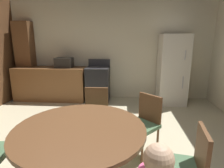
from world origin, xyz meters
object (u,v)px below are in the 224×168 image
object	(u,v)px
microwave	(64,63)
chair_north	(96,111)
dining_table	(80,140)
chair_northeast	(144,121)
chair_east	(187,165)
oven_range	(98,84)
refrigerator	(172,70)

from	to	relation	value
microwave	chair_north	xyz separation A→B (m)	(1.16, -2.01, -0.53)
dining_table	chair_northeast	size ratio (longest dim) A/B	1.55
microwave	dining_table	world-z (taller)	microwave
dining_table	chair_east	bearing A→B (deg)	-9.29
oven_range	chair_east	bearing A→B (deg)	-68.01
refrigerator	microwave	size ratio (longest dim) A/B	4.00
chair_north	chair_northeast	xyz separation A→B (m)	(0.75, -0.30, 0.00)
microwave	refrigerator	bearing A→B (deg)	-1.02
chair_north	dining_table	bearing A→B (deg)	-0.00
oven_range	chair_north	xyz separation A→B (m)	(0.26, -2.01, 0.03)
refrigerator	microwave	xyz separation A→B (m)	(-2.82, 0.05, 0.15)
oven_range	chair_north	world-z (taller)	oven_range
refrigerator	chair_northeast	distance (m)	2.47
dining_table	microwave	bearing A→B (deg)	110.95
chair_northeast	oven_range	bearing A→B (deg)	-111.96
dining_table	chair_northeast	world-z (taller)	chair_northeast
chair_north	chair_east	bearing A→B (deg)	40.08
dining_table	chair_north	bearing A→B (deg)	90.56
refrigerator	chair_east	distance (m)	3.26
oven_range	chair_northeast	xyz separation A→B (m)	(1.01, -2.32, 0.03)
dining_table	chair_northeast	bearing A→B (deg)	45.44
microwave	dining_table	bearing A→B (deg)	-69.05
microwave	dining_table	xyz separation A→B (m)	(1.17, -3.06, -0.42)
chair_northeast	refrigerator	bearing A→B (deg)	-157.36
microwave	chair_northeast	xyz separation A→B (m)	(1.91, -2.31, -0.53)
microwave	oven_range	bearing A→B (deg)	0.23
chair_east	chair_northeast	world-z (taller)	same
chair_east	chair_north	bearing A→B (deg)	-40.08
oven_range	chair_northeast	distance (m)	2.53
oven_range	chair_north	bearing A→B (deg)	-82.67
dining_table	chair_north	distance (m)	1.06
microwave	chair_east	size ratio (longest dim) A/B	0.51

